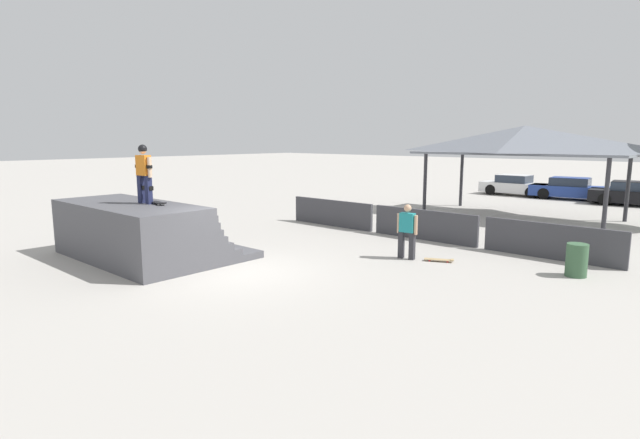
{
  "coord_description": "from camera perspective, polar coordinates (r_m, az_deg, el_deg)",
  "views": [
    {
      "loc": [
        10.22,
        -8.04,
        3.49
      ],
      "look_at": [
        -0.41,
        3.78,
        0.91
      ],
      "focal_mm": 28.0,
      "sensor_mm": 36.0,
      "label": 1
    }
  ],
  "objects": [
    {
      "name": "parked_car_white",
      "position": [
        33.38,
        21.39,
        3.63
      ],
      "size": [
        4.08,
        1.78,
        1.27
      ],
      "rotation": [
        0.0,
        0.0,
        -0.02
      ],
      "color": "silver",
      "rests_on": "ground"
    },
    {
      "name": "pavilion_shelter",
      "position": [
        23.84,
        22.3,
        8.37
      ],
      "size": [
        8.88,
        4.35,
        4.05
      ],
      "color": "#2D2D33",
      "rests_on": "ground"
    },
    {
      "name": "parked_car_blue",
      "position": [
        32.39,
        26.78,
        3.13
      ],
      "size": [
        4.54,
        2.04,
        1.27
      ],
      "rotation": [
        0.0,
        0.0,
        0.09
      ],
      "color": "navy",
      "rests_on": "ground"
    },
    {
      "name": "bystander_walking",
      "position": [
        14.74,
        9.92,
        -1.05
      ],
      "size": [
        0.65,
        0.26,
        1.61
      ],
      "rotation": [
        0.0,
        0.0,
        3.25
      ],
      "color": "#2D2D33",
      "rests_on": "ground"
    },
    {
      "name": "skateboard_on_ground",
      "position": [
        14.75,
        13.55,
        -4.48
      ],
      "size": [
        0.84,
        0.53,
        0.09
      ],
      "rotation": [
        0.0,
        0.0,
        0.44
      ],
      "color": "red",
      "rests_on": "ground"
    },
    {
      "name": "quarter_pipe_ramp",
      "position": [
        15.59,
        -19.94,
        -1.47
      ],
      "size": [
        5.38,
        3.86,
        1.65
      ],
      "color": "#4C4C51",
      "rests_on": "ground"
    },
    {
      "name": "ground_plane",
      "position": [
        13.46,
        -9.55,
        -5.92
      ],
      "size": [
        160.0,
        160.0,
        0.0
      ],
      "primitive_type": "plane",
      "color": "#ADA8A0"
    },
    {
      "name": "barrier_fence",
      "position": [
        17.7,
        11.79,
        -0.61
      ],
      "size": [
        12.42,
        0.12,
        1.05
      ],
      "color": "#3D3D42",
      "rests_on": "ground"
    },
    {
      "name": "parked_car_black",
      "position": [
        31.04,
        32.23,
        2.47
      ],
      "size": [
        4.38,
        2.23,
        1.27
      ],
      "rotation": [
        0.0,
        0.0,
        0.12
      ],
      "color": "black",
      "rests_on": "ground"
    },
    {
      "name": "skateboard_on_deck",
      "position": [
        14.78,
        -18.01,
        1.86
      ],
      "size": [
        0.79,
        0.31,
        0.09
      ],
      "rotation": [
        0.0,
        0.0,
        -0.14
      ],
      "color": "silver",
      "rests_on": "quarter_pipe_ramp"
    },
    {
      "name": "trash_bin",
      "position": [
        14.34,
        27.28,
        -4.15
      ],
      "size": [
        0.52,
        0.52,
        0.85
      ],
      "primitive_type": "cylinder",
      "color": "#385B3D",
      "rests_on": "ground"
    },
    {
      "name": "skater_on_deck",
      "position": [
        15.04,
        -19.5,
        5.37
      ],
      "size": [
        0.72,
        0.26,
        1.68
      ],
      "rotation": [
        0.0,
        0.0,
        0.1
      ],
      "color": "#1E2347",
      "rests_on": "quarter_pipe_ramp"
    }
  ]
}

